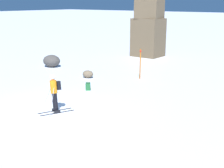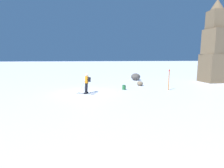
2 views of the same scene
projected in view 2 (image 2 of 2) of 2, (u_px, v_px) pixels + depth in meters
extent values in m
plane|color=white|center=(86.00, 93.00, 16.90)|extent=(300.00, 300.00, 0.00)
cube|color=black|center=(87.00, 93.00, 16.53)|extent=(0.79, 1.69, 0.01)
cube|color=black|center=(85.00, 94.00, 16.19)|extent=(0.79, 1.69, 0.01)
cube|color=black|center=(87.00, 93.00, 16.52)|extent=(0.24, 0.31, 0.12)
cube|color=black|center=(85.00, 93.00, 16.18)|extent=(0.24, 0.31, 0.12)
cylinder|color=black|center=(86.00, 88.00, 16.36)|extent=(0.46, 0.39, 0.87)
cylinder|color=orange|center=(87.00, 80.00, 16.37)|extent=(0.54, 0.49, 0.71)
sphere|color=tan|center=(87.00, 75.00, 16.37)|extent=(0.34, 0.33, 0.27)
sphere|color=silver|center=(87.00, 75.00, 16.37)|extent=(0.40, 0.38, 0.31)
cube|color=black|center=(89.00, 80.00, 16.31)|extent=(0.39, 0.30, 0.48)
cylinder|color=#B7B7BC|center=(85.00, 86.00, 16.84)|extent=(0.42, 0.41, 1.23)
cylinder|color=#B7B7BC|center=(82.00, 87.00, 16.03)|extent=(0.40, 0.73, 1.30)
cube|color=brown|center=(212.00, 68.00, 23.91)|extent=(2.82, 2.39, 3.81)
cube|color=brown|center=(214.00, 42.00, 23.26)|extent=(2.60, 2.40, 3.27)
cube|color=brown|center=(216.00, 20.00, 23.05)|extent=(2.05, 1.97, 2.40)
cone|color=brown|center=(217.00, 5.00, 22.68)|extent=(1.69, 1.69, 1.42)
cube|color=#236633|center=(124.00, 88.00, 18.36)|extent=(0.37, 0.36, 0.44)
cube|color=#1A4C26|center=(124.00, 85.00, 18.32)|extent=(0.33, 0.32, 0.06)
ellipsoid|color=#7A664C|center=(140.00, 83.00, 20.99)|extent=(0.83, 0.71, 0.54)
ellipsoid|color=#4C4742|center=(136.00, 77.00, 26.11)|extent=(1.57, 1.33, 1.02)
cylinder|color=orange|center=(169.00, 80.00, 18.01)|extent=(0.08, 0.08, 2.18)
cylinder|color=red|center=(169.00, 71.00, 17.87)|extent=(0.13, 0.13, 0.10)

